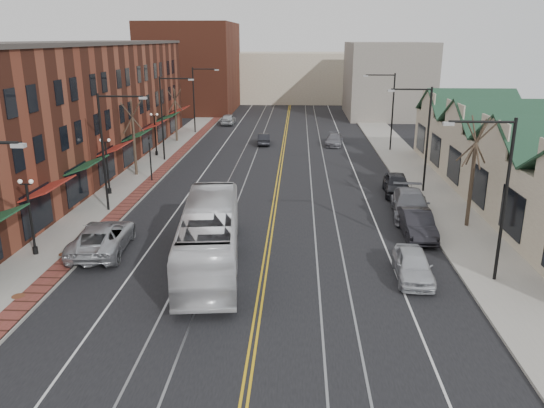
# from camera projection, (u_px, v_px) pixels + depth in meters

# --- Properties ---
(ground) EXTENTS (160.00, 160.00, 0.00)m
(ground) POSITION_uv_depth(u_px,v_px,m) (254.00, 341.00, 21.19)
(ground) COLOR black
(ground) RESTS_ON ground
(sidewalk_left) EXTENTS (4.00, 120.00, 0.15)m
(sidewalk_left) POSITION_uv_depth(u_px,v_px,m) (120.00, 194.00, 40.81)
(sidewalk_left) COLOR gray
(sidewalk_left) RESTS_ON ground
(sidewalk_right) EXTENTS (4.00, 120.00, 0.15)m
(sidewalk_right) POSITION_uv_depth(u_px,v_px,m) (436.00, 199.00, 39.65)
(sidewalk_right) COLOR gray
(sidewalk_right) RESTS_ON ground
(building_left) EXTENTS (10.00, 50.00, 11.00)m
(building_left) POSITION_uv_depth(u_px,v_px,m) (62.00, 111.00, 46.20)
(building_left) COLOR maroon
(building_left) RESTS_ON ground
(building_right) EXTENTS (8.00, 36.00, 4.60)m
(building_right) POSITION_uv_depth(u_px,v_px,m) (521.00, 171.00, 38.69)
(building_right) COLOR tan
(building_right) RESTS_ON ground
(backdrop_left) EXTENTS (14.00, 18.00, 14.00)m
(backdrop_left) POSITION_uv_depth(u_px,v_px,m) (192.00, 67.00, 86.58)
(backdrop_left) COLOR maroon
(backdrop_left) RESTS_ON ground
(backdrop_mid) EXTENTS (22.00, 14.00, 9.00)m
(backdrop_mid) POSITION_uv_depth(u_px,v_px,m) (291.00, 77.00, 100.85)
(backdrop_mid) COLOR tan
(backdrop_mid) RESTS_ON ground
(backdrop_right) EXTENTS (12.00, 16.00, 11.00)m
(backdrop_right) POSITION_uv_depth(u_px,v_px,m) (387.00, 80.00, 80.76)
(backdrop_right) COLOR slate
(backdrop_right) RESTS_ON ground
(streetlight_l_1) EXTENTS (3.33, 0.25, 8.00)m
(streetlight_l_1) POSITION_uv_depth(u_px,v_px,m) (109.00, 141.00, 35.47)
(streetlight_l_1) COLOR black
(streetlight_l_1) RESTS_ON sidewalk_left
(streetlight_l_2) EXTENTS (3.33, 0.25, 8.00)m
(streetlight_l_2) POSITION_uv_depth(u_px,v_px,m) (166.00, 110.00, 50.72)
(streetlight_l_2) COLOR black
(streetlight_l_2) RESTS_ON sidewalk_left
(streetlight_l_3) EXTENTS (3.33, 0.25, 8.00)m
(streetlight_l_3) POSITION_uv_depth(u_px,v_px,m) (197.00, 93.00, 65.96)
(streetlight_l_3) COLOR black
(streetlight_l_3) RESTS_ON sidewalk_left
(streetlight_r_0) EXTENTS (3.33, 0.25, 8.00)m
(streetlight_r_0) POSITION_uv_depth(u_px,v_px,m) (497.00, 184.00, 24.87)
(streetlight_r_0) COLOR black
(streetlight_r_0) RESTS_ON sidewalk_right
(streetlight_r_1) EXTENTS (3.33, 0.25, 8.00)m
(streetlight_r_1) POSITION_uv_depth(u_px,v_px,m) (422.00, 129.00, 40.12)
(streetlight_r_1) COLOR black
(streetlight_r_1) RESTS_ON sidewalk_right
(streetlight_r_2) EXTENTS (3.33, 0.25, 8.00)m
(streetlight_r_2) POSITION_uv_depth(u_px,v_px,m) (389.00, 104.00, 55.37)
(streetlight_r_2) COLOR black
(streetlight_r_2) RESTS_ON sidewalk_right
(lamppost_l_1) EXTENTS (0.84, 0.28, 4.27)m
(lamppost_l_1) POSITION_uv_depth(u_px,v_px,m) (31.00, 219.00, 28.78)
(lamppost_l_1) COLOR black
(lamppost_l_1) RESTS_ON sidewalk_left
(lamppost_l_2) EXTENTS (0.84, 0.28, 4.27)m
(lamppost_l_2) POSITION_uv_depth(u_px,v_px,m) (107.00, 167.00, 40.21)
(lamppost_l_2) COLOR black
(lamppost_l_2) RESTS_ON sidewalk_left
(lamppost_l_3) EXTENTS (0.84, 0.28, 4.27)m
(lamppost_l_3) POSITION_uv_depth(u_px,v_px,m) (155.00, 135.00, 53.55)
(lamppost_l_3) COLOR black
(lamppost_l_3) RESTS_ON sidewalk_left
(tree_left_near) EXTENTS (1.78, 1.37, 6.48)m
(tree_left_near) POSITION_uv_depth(u_px,v_px,m) (134.00, 136.00, 45.52)
(tree_left_near) COLOR #382B21
(tree_left_near) RESTS_ON sidewalk_left
(tree_left_far) EXTENTS (1.66, 1.28, 6.02)m
(tree_left_far) POSITION_uv_depth(u_px,v_px,m) (176.00, 114.00, 60.84)
(tree_left_far) COLOR #382B21
(tree_left_far) RESTS_ON sidewalk_left
(tree_right_mid) EXTENTS (1.90, 1.46, 6.93)m
(tree_right_mid) POSITION_uv_depth(u_px,v_px,m) (473.00, 170.00, 32.81)
(tree_right_mid) COLOR #382B21
(tree_right_mid) RESTS_ON sidewalk_right
(manhole_mid) EXTENTS (0.60, 0.60, 0.02)m
(manhole_mid) POSITION_uv_depth(u_px,v_px,m) (18.00, 296.00, 24.55)
(manhole_mid) COLOR #592D19
(manhole_mid) RESTS_ON sidewalk_left
(manhole_far) EXTENTS (0.60, 0.60, 0.02)m
(manhole_far) POSITION_uv_depth(u_px,v_px,m) (64.00, 254.00, 29.31)
(manhole_far) COLOR #592D19
(manhole_far) RESTS_ON sidewalk_left
(traffic_signal) EXTENTS (0.18, 0.15, 3.80)m
(traffic_signal) POSITION_uv_depth(u_px,v_px,m) (150.00, 155.00, 43.87)
(traffic_signal) COLOR black
(traffic_signal) RESTS_ON sidewalk_left
(transit_bus) EXTENTS (4.10, 12.25, 3.35)m
(transit_bus) POSITION_uv_depth(u_px,v_px,m) (210.00, 236.00, 27.71)
(transit_bus) COLOR silver
(transit_bus) RESTS_ON ground
(parked_suv) EXTENTS (3.30, 6.27, 1.68)m
(parked_suv) POSITION_uv_depth(u_px,v_px,m) (102.00, 237.00, 29.87)
(parked_suv) COLOR #AAADB2
(parked_suv) RESTS_ON ground
(parked_car_a) EXTENTS (1.95, 4.43, 1.48)m
(parked_car_a) POSITION_uv_depth(u_px,v_px,m) (413.00, 265.00, 26.49)
(parked_car_a) COLOR silver
(parked_car_a) RESTS_ON ground
(parked_car_b) EXTENTS (1.73, 4.88, 1.61)m
(parked_car_b) POSITION_uv_depth(u_px,v_px,m) (417.00, 224.00, 32.15)
(parked_car_b) COLOR black
(parked_car_b) RESTS_ON ground
(parked_car_c) EXTENTS (2.98, 6.09, 1.70)m
(parked_car_c) POSITION_uv_depth(u_px,v_px,m) (410.00, 204.00, 35.80)
(parked_car_c) COLOR slate
(parked_car_c) RESTS_ON ground
(parked_car_d) EXTENTS (2.24, 4.87, 1.62)m
(parked_car_d) POSITION_uv_depth(u_px,v_px,m) (397.00, 184.00, 40.90)
(parked_car_d) COLOR #232429
(parked_car_d) RESTS_ON ground
(distant_car_left) EXTENTS (1.57, 3.93, 1.27)m
(distant_car_left) POSITION_uv_depth(u_px,v_px,m) (264.00, 139.00, 60.14)
(distant_car_left) COLOR black
(distant_car_left) RESTS_ON ground
(distant_car_right) EXTENTS (2.34, 4.59, 1.28)m
(distant_car_right) POSITION_uv_depth(u_px,v_px,m) (334.00, 140.00, 59.66)
(distant_car_right) COLOR slate
(distant_car_right) RESTS_ON ground
(distant_car_far) EXTENTS (1.82, 4.47, 1.52)m
(distant_car_far) POSITION_uv_depth(u_px,v_px,m) (228.00, 119.00, 74.03)
(distant_car_far) COLOR #ADB1B5
(distant_car_far) RESTS_ON ground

